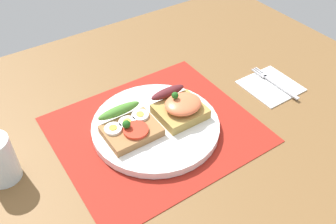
# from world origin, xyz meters

# --- Properties ---
(ground_plane) EXTENTS (1.20, 0.90, 0.03)m
(ground_plane) POSITION_xyz_m (0.00, 0.00, -0.02)
(ground_plane) COLOR brown
(placemat) EXTENTS (0.39, 0.34, 0.00)m
(placemat) POSITION_xyz_m (0.00, 0.00, 0.00)
(placemat) COLOR maroon
(placemat) RESTS_ON ground_plane
(plate) EXTENTS (0.26, 0.26, 0.02)m
(plate) POSITION_xyz_m (0.00, 0.00, 0.01)
(plate) COLOR white
(plate) RESTS_ON placemat
(sandwich_egg_tomato) EXTENTS (0.10, 0.10, 0.04)m
(sandwich_egg_tomato) POSITION_xyz_m (-0.05, 0.01, 0.03)
(sandwich_egg_tomato) COLOR #9E6C3F
(sandwich_egg_tomato) RESTS_ON plate
(sandwich_salmon) EXTENTS (0.09, 0.10, 0.06)m
(sandwich_salmon) POSITION_xyz_m (0.06, -0.01, 0.04)
(sandwich_salmon) COLOR #AB8C45
(sandwich_salmon) RESTS_ON plate
(napkin) EXTENTS (0.12, 0.12, 0.01)m
(napkin) POSITION_xyz_m (0.30, -0.03, 0.00)
(napkin) COLOR white
(napkin) RESTS_ON ground_plane
(fork) EXTENTS (0.02, 0.14, 0.00)m
(fork) POSITION_xyz_m (0.31, -0.02, 0.01)
(fork) COLOR #B7B7BC
(fork) RESTS_ON napkin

